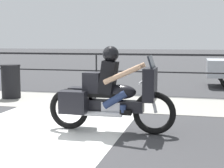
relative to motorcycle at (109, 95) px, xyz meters
The scene contains 6 objects.
ground_plane 1.80m from the motorcycle, 161.58° to the right, with size 120.00×120.00×0.00m, color #38383A.
sidewalk_band 3.35m from the motorcycle, 118.78° to the left, with size 44.00×2.40×0.01m, color #99968E.
crosswalk_band 1.59m from the motorcycle, 149.76° to the right, with size 3.05×6.00×0.01m, color silver.
fence_railing 4.87m from the motorcycle, 108.94° to the left, with size 36.00×0.05×1.25m.
motorcycle is the anchor object (origin of this frame).
trash_bin 4.62m from the motorcycle, 141.70° to the left, with size 0.55×0.55×0.97m.
Camera 1 is at (3.09, -5.40, 1.65)m, focal length 55.00 mm.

